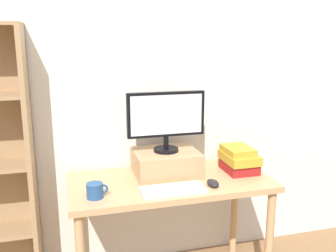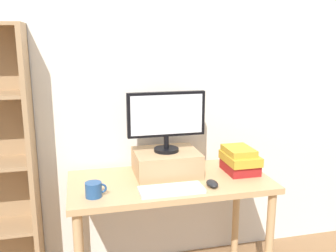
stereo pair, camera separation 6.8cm
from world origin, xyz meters
TOP-DOWN VIEW (x-y plane):
  - back_wall at (0.00, 0.39)m, footprint 7.00×0.08m
  - desk at (0.00, 0.00)m, footprint 1.22×0.60m
  - riser_box at (-0.00, 0.10)m, footprint 0.40×0.33m
  - computer_monitor at (-0.00, 0.10)m, footprint 0.49×0.16m
  - keyboard at (-0.04, -0.19)m, footprint 0.37×0.15m
  - computer_mouse at (0.21, -0.17)m, footprint 0.06×0.10m
  - book_stack at (0.47, 0.02)m, footprint 0.19×0.26m
  - coffee_mug at (-0.46, -0.16)m, footprint 0.12×0.09m

SIDE VIEW (x-z plane):
  - desk at x=0.00m, z-range 0.27..1.00m
  - keyboard at x=-0.04m, z-range 0.73..0.75m
  - computer_mouse at x=0.21m, z-range 0.73..0.77m
  - coffee_mug at x=-0.46m, z-range 0.73..0.81m
  - riser_box at x=0.00m, z-range 0.73..0.88m
  - book_stack at x=0.47m, z-range 0.73..0.89m
  - computer_monitor at x=0.00m, z-range 0.91..1.28m
  - back_wall at x=0.00m, z-range 0.00..2.60m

